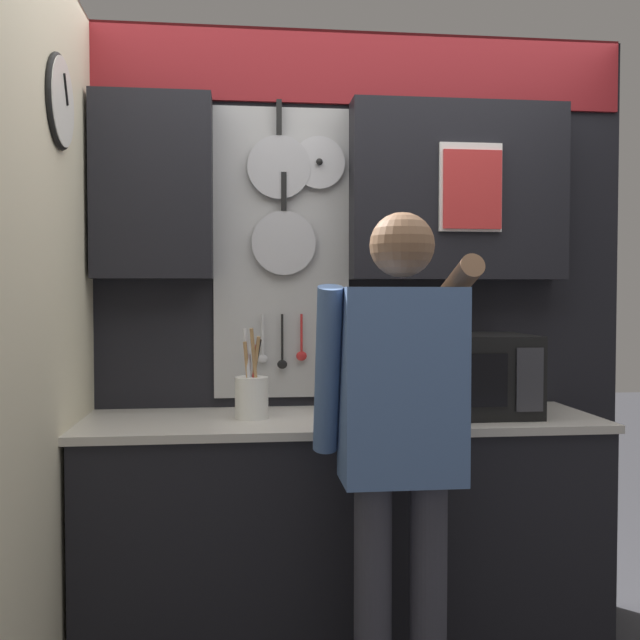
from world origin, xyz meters
name	(u,v)px	position (x,y,z in m)	size (l,w,h in m)	color
base_cabinet_counter	(342,538)	(0.00, 0.00, 0.47)	(1.97, 0.60, 0.94)	black
back_wall_unit	(340,269)	(0.03, 0.27, 1.52)	(2.54, 0.23, 2.51)	black
side_wall	(41,339)	(-1.00, -0.41, 1.27)	(0.07, 1.60, 2.51)	beige
microwave	(471,375)	(0.51, 0.00, 1.10)	(0.46, 0.39, 0.31)	black
knife_block	(358,393)	(0.06, 0.00, 1.03)	(0.12, 0.16, 0.25)	brown
utensil_crock	(252,394)	(-0.35, 0.00, 1.03)	(0.13, 0.13, 0.35)	white
person	(400,426)	(0.12, -0.50, 0.99)	(0.54, 0.64, 1.67)	#383842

